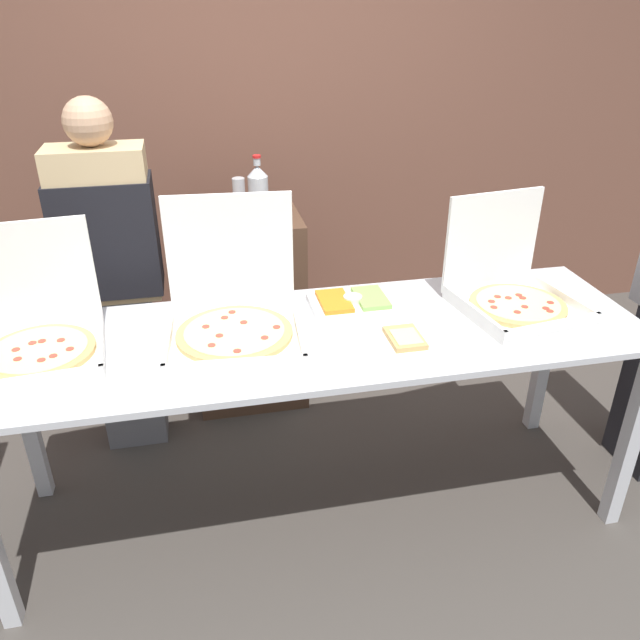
% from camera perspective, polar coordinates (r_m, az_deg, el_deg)
% --- Properties ---
extents(ground_plane, '(16.00, 16.00, 0.00)m').
position_cam_1_polar(ground_plane, '(2.86, 0.00, -16.52)').
color(ground_plane, '#423D38').
extents(brick_wall_behind, '(10.00, 0.06, 2.80)m').
position_cam_1_polar(brick_wall_behind, '(3.78, -5.62, 18.53)').
color(brick_wall_behind, brown).
rests_on(brick_wall_behind, ground_plane).
extents(buffet_table, '(2.48, 0.77, 0.87)m').
position_cam_1_polar(buffet_table, '(2.39, 0.00, -3.21)').
color(buffet_table, silver).
rests_on(buffet_table, ground_plane).
extents(pizza_box_far_right, '(0.49, 0.50, 0.43)m').
position_cam_1_polar(pizza_box_far_right, '(2.61, 17.09, 2.71)').
color(pizza_box_far_right, white).
rests_on(pizza_box_far_right, buffet_table).
extents(pizza_box_near_right, '(0.52, 0.53, 0.48)m').
position_cam_1_polar(pizza_box_near_right, '(2.32, -7.92, 0.68)').
color(pizza_box_near_right, white).
rests_on(pizza_box_near_right, buffet_table).
extents(pizza_box_far_left, '(0.47, 0.49, 0.43)m').
position_cam_1_polar(pizza_box_far_left, '(2.39, -24.44, -1.05)').
color(pizza_box_far_left, white).
rests_on(pizza_box_far_left, buffet_table).
extents(paper_plate_front_center, '(0.21, 0.21, 0.03)m').
position_cam_1_polar(paper_plate_front_center, '(2.29, 7.77, -1.73)').
color(paper_plate_front_center, white).
rests_on(paper_plate_front_center, buffet_table).
extents(veggie_tray, '(0.34, 0.25, 0.05)m').
position_cam_1_polar(veggie_tray, '(2.51, 3.00, 1.54)').
color(veggie_tray, white).
rests_on(veggie_tray, buffet_table).
extents(sideboard_podium, '(0.57, 0.59, 1.03)m').
position_cam_1_polar(sideboard_podium, '(3.37, -6.77, 1.42)').
color(sideboard_podium, '#4C3323').
rests_on(sideboard_podium, ground_plane).
extents(soda_bottle, '(0.10, 0.10, 0.30)m').
position_cam_1_polar(soda_bottle, '(3.06, -5.66, 11.64)').
color(soda_bottle, '#B7BCC1').
rests_on(soda_bottle, sideboard_podium).
extents(soda_can_silver, '(0.07, 0.07, 0.12)m').
position_cam_1_polar(soda_can_silver, '(3.35, -7.44, 11.73)').
color(soda_can_silver, silver).
rests_on(soda_can_silver, sideboard_podium).
extents(soda_can_colored, '(0.07, 0.07, 0.12)m').
position_cam_1_polar(soda_can_colored, '(3.21, -5.94, 11.11)').
color(soda_can_colored, '#334CB2').
rests_on(soda_can_colored, sideboard_podium).
extents(person_server_vest, '(0.42, 0.24, 1.65)m').
position_cam_1_polar(person_server_vest, '(2.91, -18.46, 4.62)').
color(person_server_vest, slate).
rests_on(person_server_vest, ground_plane).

